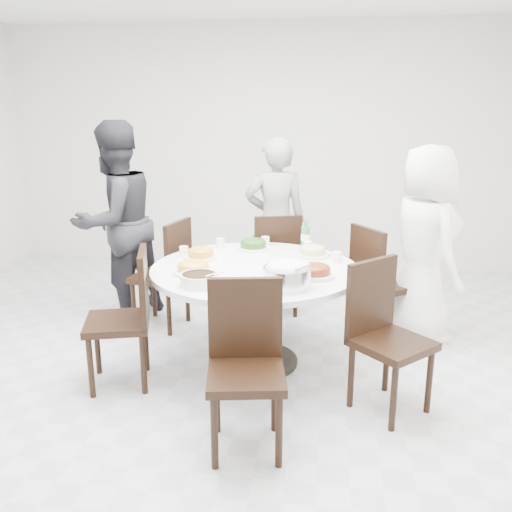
# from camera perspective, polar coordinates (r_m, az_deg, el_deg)

# --- Properties ---
(floor) EXTENTS (6.00, 6.00, 0.01)m
(floor) POSITION_cam_1_polar(r_m,az_deg,el_deg) (3.95, -5.63, -12.79)
(floor) COLOR silver
(floor) RESTS_ON ground
(wall_back) EXTENTS (6.00, 0.01, 2.80)m
(wall_back) POSITION_cam_1_polar(r_m,az_deg,el_deg) (6.46, 0.23, 11.29)
(wall_back) COLOR silver
(wall_back) RESTS_ON ground
(dining_table) EXTENTS (1.50, 1.50, 0.75)m
(dining_table) POSITION_cam_1_polar(r_m,az_deg,el_deg) (4.02, -0.10, -6.31)
(dining_table) COLOR white
(dining_table) RESTS_ON floor
(chair_ne) EXTENTS (0.58, 0.58, 0.95)m
(chair_ne) POSITION_cam_1_polar(r_m,az_deg,el_deg) (4.57, 13.34, -2.72)
(chair_ne) COLOR black
(chair_ne) RESTS_ON floor
(chair_n) EXTENTS (0.52, 0.52, 0.95)m
(chair_n) POSITION_cam_1_polar(r_m,az_deg,el_deg) (5.00, 1.93, -0.71)
(chair_n) COLOR black
(chair_n) RESTS_ON floor
(chair_nw) EXTENTS (0.50, 0.50, 0.95)m
(chair_nw) POSITION_cam_1_polar(r_m,az_deg,el_deg) (4.74, -10.09, -1.86)
(chair_nw) COLOR black
(chair_nw) RESTS_ON floor
(chair_sw) EXTENTS (0.52, 0.52, 0.95)m
(chair_sw) POSITION_cam_1_polar(r_m,az_deg,el_deg) (3.81, -14.43, -6.48)
(chair_sw) COLOR black
(chair_sw) RESTS_ON floor
(chair_s) EXTENTS (0.49, 0.49, 0.95)m
(chair_s) POSITION_cam_1_polar(r_m,az_deg,el_deg) (3.01, -1.06, -12.08)
(chair_s) COLOR black
(chair_s) RESTS_ON floor
(chair_se) EXTENTS (0.59, 0.59, 0.95)m
(chair_se) POSITION_cam_1_polar(r_m,az_deg,el_deg) (3.48, 14.18, -8.59)
(chair_se) COLOR black
(chair_se) RESTS_ON floor
(diner_right) EXTENTS (0.78, 0.92, 1.59)m
(diner_right) POSITION_cam_1_polar(r_m,az_deg,el_deg) (4.52, 17.25, 1.07)
(diner_right) COLOR white
(diner_right) RESTS_ON floor
(diner_middle) EXTENTS (0.64, 0.48, 1.60)m
(diner_middle) POSITION_cam_1_polar(r_m,az_deg,el_deg) (5.21, 2.07, 3.62)
(diner_middle) COLOR black
(diner_middle) RESTS_ON floor
(diner_left) EXTENTS (1.00, 1.07, 1.76)m
(diner_left) POSITION_cam_1_polar(r_m,az_deg,el_deg) (4.96, -14.56, 3.48)
(diner_left) COLOR black
(diner_left) RESTS_ON floor
(dish_greens) EXTENTS (0.27, 0.27, 0.07)m
(dish_greens) POSITION_cam_1_polar(r_m,az_deg,el_deg) (4.36, -0.29, 1.09)
(dish_greens) COLOR white
(dish_greens) RESTS_ON dining_table
(dish_pale) EXTENTS (0.25, 0.25, 0.07)m
(dish_pale) POSITION_cam_1_polar(r_m,az_deg,el_deg) (4.19, 5.96, 0.39)
(dish_pale) COLOR white
(dish_pale) RESTS_ON dining_table
(dish_orange) EXTENTS (0.25, 0.25, 0.07)m
(dish_orange) POSITION_cam_1_polar(r_m,az_deg,el_deg) (4.12, -5.83, 0.14)
(dish_orange) COLOR white
(dish_orange) RESTS_ON dining_table
(dish_redbrown) EXTENTS (0.27, 0.27, 0.07)m
(dish_redbrown) POSITION_cam_1_polar(r_m,az_deg,el_deg) (3.69, 6.22, -1.71)
(dish_redbrown) COLOR white
(dish_redbrown) RESTS_ON dining_table
(dish_tofu) EXTENTS (0.28, 0.28, 0.07)m
(dish_tofu) POSITION_cam_1_polar(r_m,az_deg,el_deg) (3.76, -6.62, -1.32)
(dish_tofu) COLOR white
(dish_tofu) RESTS_ON dining_table
(rice_bowl) EXTENTS (0.31, 0.31, 0.13)m
(rice_bowl) POSITION_cam_1_polar(r_m,az_deg,el_deg) (3.46, 3.28, -2.23)
(rice_bowl) COLOR silver
(rice_bowl) RESTS_ON dining_table
(soup_bowl) EXTENTS (0.25, 0.25, 0.08)m
(soup_bowl) POSITION_cam_1_polar(r_m,az_deg,el_deg) (3.51, -6.01, -2.48)
(soup_bowl) COLOR white
(soup_bowl) RESTS_ON dining_table
(beverage_bottle) EXTENTS (0.07, 0.07, 0.24)m
(beverage_bottle) POSITION_cam_1_polar(r_m,az_deg,el_deg) (4.36, 5.23, 2.21)
(beverage_bottle) COLOR #2E7440
(beverage_bottle) RESTS_ON dining_table
(tea_cups) EXTENTS (0.07, 0.07, 0.08)m
(tea_cups) POSITION_cam_1_polar(r_m,az_deg,el_deg) (4.50, 1.02, 1.60)
(tea_cups) COLOR white
(tea_cups) RESTS_ON dining_table
(chopsticks) EXTENTS (0.24, 0.04, 0.01)m
(chopsticks) POSITION_cam_1_polar(r_m,az_deg,el_deg) (4.55, 0.70, 1.32)
(chopsticks) COLOR tan
(chopsticks) RESTS_ON dining_table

